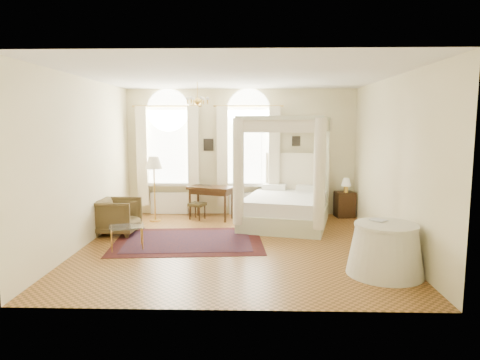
# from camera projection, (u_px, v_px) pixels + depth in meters

# --- Properties ---
(ground) EXTENTS (6.00, 6.00, 0.00)m
(ground) POSITION_uv_depth(u_px,v_px,m) (237.00, 245.00, 8.52)
(ground) COLOR #985F2C
(ground) RESTS_ON ground
(room_walls) EXTENTS (6.00, 6.00, 6.00)m
(room_walls) POSITION_uv_depth(u_px,v_px,m) (236.00, 146.00, 8.26)
(room_walls) COLOR #FBEFBE
(room_walls) RESTS_ON ground
(window_left) EXTENTS (1.62, 0.27, 3.29)m
(window_left) POSITION_uv_depth(u_px,v_px,m) (168.00, 159.00, 11.23)
(window_left) COLOR white
(window_left) RESTS_ON room_walls
(window_right) EXTENTS (1.62, 0.27, 3.29)m
(window_right) POSITION_uv_depth(u_px,v_px,m) (248.00, 159.00, 11.17)
(window_right) COLOR white
(window_right) RESTS_ON room_walls
(chandelier) EXTENTS (0.51, 0.45, 0.50)m
(chandelier) POSITION_uv_depth(u_px,v_px,m) (197.00, 100.00, 9.35)
(chandelier) COLOR gold
(chandelier) RESTS_ON room_walls
(wall_pictures) EXTENTS (2.54, 0.03, 0.39)m
(wall_pictures) POSITION_uv_depth(u_px,v_px,m) (244.00, 143.00, 11.21)
(wall_pictures) COLOR black
(wall_pictures) RESTS_ON room_walls
(canopy_bed) EXTENTS (2.42, 2.74, 2.57)m
(canopy_bed) POSITION_uv_depth(u_px,v_px,m) (286.00, 201.00, 10.13)
(canopy_bed) COLOR beige
(canopy_bed) RESTS_ON ground
(nightstand) EXTENTS (0.52, 0.48, 0.66)m
(nightstand) POSITION_uv_depth(u_px,v_px,m) (345.00, 204.00, 11.06)
(nightstand) COLOR #321E0D
(nightstand) RESTS_ON ground
(nightstand_lamp) EXTENTS (0.25, 0.25, 0.37)m
(nightstand_lamp) POSITION_uv_depth(u_px,v_px,m) (346.00, 183.00, 10.89)
(nightstand_lamp) COLOR gold
(nightstand_lamp) RESTS_ON nightstand
(writing_desk) EXTENTS (1.24, 0.93, 0.83)m
(writing_desk) POSITION_uv_depth(u_px,v_px,m) (211.00, 191.00, 10.77)
(writing_desk) COLOR #321E0D
(writing_desk) RESTS_ON ground
(laptop) EXTENTS (0.34, 0.28, 0.02)m
(laptop) POSITION_uv_depth(u_px,v_px,m) (207.00, 186.00, 10.80)
(laptop) COLOR black
(laptop) RESTS_ON writing_desk
(stool) EXTENTS (0.48, 0.48, 0.42)m
(stool) POSITION_uv_depth(u_px,v_px,m) (197.00, 206.00, 10.78)
(stool) COLOR #493E1F
(stool) RESTS_ON ground
(armchair) EXTENTS (0.91, 0.89, 0.79)m
(armchair) POSITION_uv_depth(u_px,v_px,m) (118.00, 216.00, 9.34)
(armchair) COLOR #4D3D21
(armchair) RESTS_ON ground
(coffee_table) EXTENTS (0.76, 0.64, 0.45)m
(coffee_table) POSITION_uv_depth(u_px,v_px,m) (127.00, 228.00, 8.23)
(coffee_table) COLOR silver
(coffee_table) RESTS_ON ground
(floor_lamp) EXTENTS (0.41, 0.41, 1.60)m
(floor_lamp) POSITION_uv_depth(u_px,v_px,m) (154.00, 166.00, 10.47)
(floor_lamp) COLOR gold
(floor_lamp) RESTS_ON ground
(oriental_rug) EXTENTS (3.17, 2.40, 0.01)m
(oriental_rug) POSITION_uv_depth(u_px,v_px,m) (189.00, 241.00, 8.80)
(oriental_rug) COLOR #42120F
(oriental_rug) RESTS_ON ground
(side_table) EXTENTS (1.21, 1.21, 0.83)m
(side_table) POSITION_uv_depth(u_px,v_px,m) (385.00, 249.00, 6.83)
(side_table) COLOR beige
(side_table) RESTS_ON ground
(book) EXTENTS (0.30, 0.31, 0.02)m
(book) POSITION_uv_depth(u_px,v_px,m) (375.00, 221.00, 6.92)
(book) COLOR black
(book) RESTS_ON side_table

